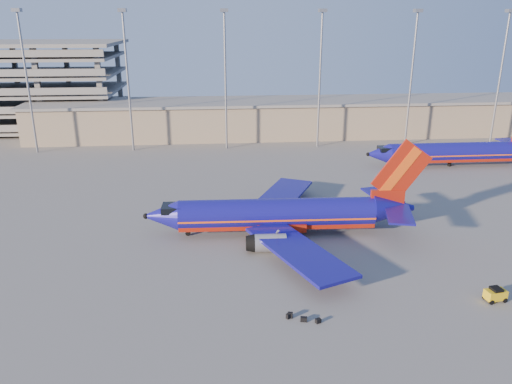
# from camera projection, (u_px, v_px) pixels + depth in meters

# --- Properties ---
(ground) EXTENTS (220.00, 220.00, 0.00)m
(ground) POSITION_uv_depth(u_px,v_px,m) (276.00, 232.00, 65.82)
(ground) COLOR slate
(ground) RESTS_ON ground
(terminal_building) EXTENTS (122.00, 16.00, 8.50)m
(terminal_building) POSITION_uv_depth(u_px,v_px,m) (287.00, 117.00, 119.84)
(terminal_building) COLOR gray
(terminal_building) RESTS_ON ground
(light_mast_row) EXTENTS (101.60, 1.60, 28.65)m
(light_mast_row) POSITION_uv_depth(u_px,v_px,m) (273.00, 65.00, 103.80)
(light_mast_row) COLOR gray
(light_mast_row) RESTS_ON ground
(aircraft_main) EXTENTS (36.72, 35.32, 12.43)m
(aircraft_main) POSITION_uv_depth(u_px,v_px,m) (283.00, 214.00, 64.51)
(aircraft_main) COLOR navy
(aircraft_main) RESTS_ON ground
(aircraft_second) EXTENTS (35.33, 13.78, 11.98)m
(aircraft_second) POSITION_uv_depth(u_px,v_px,m) (456.00, 152.00, 94.59)
(aircraft_second) COLOR navy
(aircraft_second) RESTS_ON ground
(baggage_tug) EXTENTS (2.19, 1.52, 1.46)m
(baggage_tug) POSITION_uv_depth(u_px,v_px,m) (495.00, 294.00, 49.40)
(baggage_tug) COLOR gold
(baggage_tug) RESTS_ON ground
(luggage_pile) EXTENTS (3.18, 1.58, 0.55)m
(luggage_pile) POSITION_uv_depth(u_px,v_px,m) (300.00, 318.00, 46.42)
(luggage_pile) COLOR black
(luggage_pile) RESTS_ON ground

